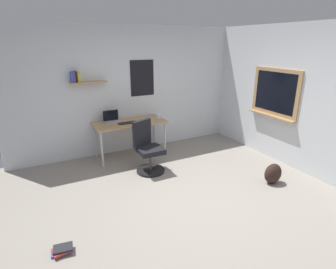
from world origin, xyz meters
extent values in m
plane|color=gray|center=(0.00, 0.00, 0.00)|extent=(5.20, 5.20, 0.00)
cube|color=silver|center=(0.00, 2.45, 1.30)|extent=(5.00, 0.10, 2.60)
cube|color=tan|center=(-0.84, 2.30, 1.55)|extent=(0.68, 0.20, 0.02)
cube|color=black|center=(0.29, 2.39, 1.55)|extent=(0.52, 0.01, 0.74)
cube|color=#3851B2|center=(-1.13, 2.33, 1.66)|extent=(0.04, 0.14, 0.19)
cube|color=#7A3D99|center=(-1.09, 2.33, 1.66)|extent=(0.03, 0.14, 0.19)
cube|color=black|center=(-1.06, 2.33, 1.66)|extent=(0.03, 0.14, 0.20)
cube|color=gold|center=(-1.01, 2.33, 1.65)|extent=(0.04, 0.14, 0.17)
cube|color=silver|center=(2.45, 0.00, 1.30)|extent=(0.10, 5.00, 2.60)
cube|color=tan|center=(2.38, 0.72, 1.35)|extent=(0.04, 1.10, 0.90)
cube|color=black|center=(2.37, 0.72, 1.35)|extent=(0.01, 0.94, 0.76)
cube|color=tan|center=(2.34, 0.72, 0.89)|extent=(0.12, 1.10, 0.03)
cube|color=tan|center=(-0.15, 2.04, 0.73)|extent=(1.44, 0.66, 0.03)
cylinder|color=#B7B7BC|center=(-0.82, 1.77, 0.36)|extent=(0.04, 0.04, 0.71)
cylinder|color=#B7B7BC|center=(0.51, 1.77, 0.36)|extent=(0.04, 0.04, 0.71)
cylinder|color=#B7B7BC|center=(-0.82, 2.31, 0.36)|extent=(0.04, 0.04, 0.71)
cylinder|color=#B7B7BC|center=(0.51, 2.31, 0.36)|extent=(0.04, 0.04, 0.71)
cylinder|color=black|center=(-0.08, 1.18, 0.02)|extent=(0.52, 0.52, 0.04)
cylinder|color=#4C4C51|center=(-0.08, 1.18, 0.21)|extent=(0.05, 0.05, 0.34)
cube|color=black|center=(-0.08, 1.18, 0.42)|extent=(0.44, 0.44, 0.09)
cube|color=black|center=(-0.16, 1.37, 0.71)|extent=(0.40, 0.22, 0.48)
cube|color=#ADAFB5|center=(-0.48, 2.16, 0.75)|extent=(0.31, 0.21, 0.02)
cube|color=black|center=(-0.48, 2.26, 0.87)|extent=(0.31, 0.01, 0.21)
cube|color=black|center=(-0.23, 1.96, 0.75)|extent=(0.37, 0.13, 0.02)
ellipsoid|color=#262628|center=(0.05, 1.96, 0.76)|extent=(0.10, 0.06, 0.03)
cylinder|color=silver|center=(0.47, 2.01, 0.79)|extent=(0.08, 0.08, 0.09)
ellipsoid|color=black|center=(1.58, -0.15, 0.18)|extent=(0.32, 0.22, 0.35)
cube|color=#3851B2|center=(-1.81, -0.20, 0.01)|extent=(0.22, 0.17, 0.03)
cube|color=#C63833|center=(-1.79, -0.23, 0.04)|extent=(0.23, 0.18, 0.03)
cube|color=black|center=(-1.78, -0.23, 0.07)|extent=(0.23, 0.18, 0.02)
camera|label=1|loc=(-1.84, -2.95, 2.28)|focal=28.73mm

